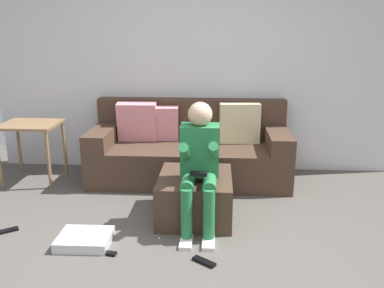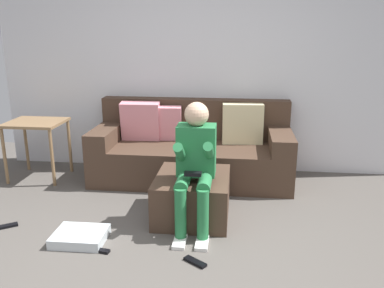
% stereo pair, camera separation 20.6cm
% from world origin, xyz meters
% --- Properties ---
extents(ground_plane, '(6.29, 6.29, 0.00)m').
position_xyz_m(ground_plane, '(0.00, 0.00, 0.00)').
color(ground_plane, '#544F49').
extents(wall_back, '(4.84, 0.10, 2.71)m').
position_xyz_m(wall_back, '(0.00, 2.37, 1.35)').
color(wall_back, silver).
rests_on(wall_back, ground_plane).
extents(couch_sectional, '(2.21, 0.87, 0.88)m').
position_xyz_m(couch_sectional, '(-0.05, 1.96, 0.33)').
color(couch_sectional, '#473326').
rests_on(couch_sectional, ground_plane).
extents(ottoman, '(0.66, 0.74, 0.39)m').
position_xyz_m(ottoman, '(0.07, 0.96, 0.20)').
color(ottoman, '#473326').
rests_on(ottoman, ground_plane).
extents(person_seated, '(0.33, 0.64, 1.09)m').
position_xyz_m(person_seated, '(0.12, 0.78, 0.62)').
color(person_seated, '#26723F').
rests_on(person_seated, ground_plane).
extents(storage_bin, '(0.42, 0.35, 0.08)m').
position_xyz_m(storage_bin, '(-0.79, 0.39, 0.04)').
color(storage_bin, silver).
rests_on(storage_bin, ground_plane).
extents(side_table, '(0.61, 0.53, 0.67)m').
position_xyz_m(side_table, '(-1.81, 1.77, 0.57)').
color(side_table, olive).
rests_on(side_table, ground_plane).
extents(remote_near_ottoman, '(0.19, 0.16, 0.02)m').
position_xyz_m(remote_near_ottoman, '(0.18, 0.18, 0.01)').
color(remote_near_ottoman, black).
rests_on(remote_near_ottoman, ground_plane).
extents(remote_by_storage_bin, '(0.17, 0.08, 0.02)m').
position_xyz_m(remote_by_storage_bin, '(-0.58, 0.25, 0.01)').
color(remote_by_storage_bin, black).
rests_on(remote_by_storage_bin, ground_plane).
extents(remote_under_side_table, '(0.16, 0.14, 0.02)m').
position_xyz_m(remote_under_side_table, '(-1.51, 0.56, 0.01)').
color(remote_under_side_table, black).
rests_on(remote_under_side_table, ground_plane).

